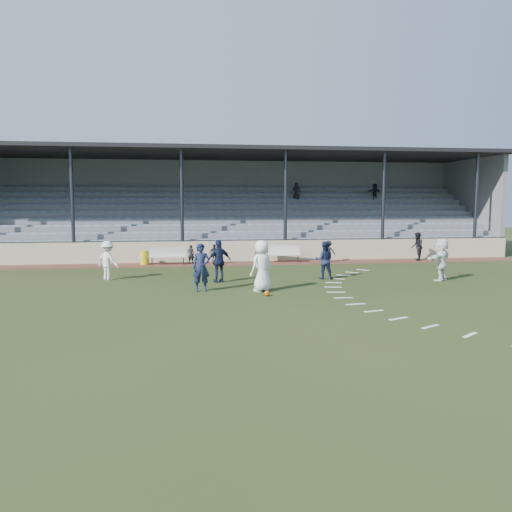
{
  "coord_description": "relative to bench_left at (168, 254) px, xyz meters",
  "views": [
    {
      "loc": [
        -2.71,
        -17.17,
        3.47
      ],
      "look_at": [
        0.0,
        2.5,
        1.3
      ],
      "focal_mm": 35.0,
      "sensor_mm": 36.0,
      "label": 1
    }
  ],
  "objects": [
    {
      "name": "football",
      "position": [
        3.97,
        -9.8,
        -0.48
      ],
      "size": [
        0.2,
        0.2,
        0.2
      ],
      "primitive_type": "sphere",
      "color": "#C84C0B",
      "rests_on": "ground"
    },
    {
      "name": "ground",
      "position": [
        3.81,
        -10.52,
        -0.58
      ],
      "size": [
        90.0,
        90.0,
        0.0
      ],
      "primitive_type": "plane",
      "color": "#293716",
      "rests_on": "ground"
    },
    {
      "name": "player_navy_lead",
      "position": [
        1.6,
        -8.48,
        0.35
      ],
      "size": [
        0.69,
        0.46,
        1.87
      ],
      "primitive_type": "imported",
      "rotation": [
        0.0,
        0.0,
        0.02
      ],
      "color": "#161E3E",
      "rests_on": "ground"
    },
    {
      "name": "official",
      "position": [
        14.47,
        -0.09,
        0.27
      ],
      "size": [
        0.89,
        0.98,
        1.66
      ],
      "primitive_type": "imported",
      "rotation": [
        0.0,
        0.0,
        4.32
      ],
      "color": "black",
      "rests_on": "cinder_track"
    },
    {
      "name": "trash_bin",
      "position": [
        -1.26,
        0.17,
        -0.18
      ],
      "size": [
        0.48,
        0.48,
        0.76
      ],
      "primitive_type": "cylinder",
      "color": "gold",
      "rests_on": "cinder_track"
    },
    {
      "name": "bench_right",
      "position": [
        6.49,
        0.19,
        0.0
      ],
      "size": [
        2.03,
        0.65,
        0.95
      ],
      "rotation": [
        0.0,
        0.0,
        -0.1
      ],
      "color": "beige",
      "rests_on": "cinder_track"
    },
    {
      "name": "cinder_track",
      "position": [
        3.81,
        -0.02,
        -0.57
      ],
      "size": [
        34.0,
        2.0,
        0.02
      ],
      "primitive_type": "cube",
      "color": "brown",
      "rests_on": "ground"
    },
    {
      "name": "grandstand",
      "position": [
        3.81,
        5.74,
        1.62
      ],
      "size": [
        34.6,
        9.0,
        6.61
      ],
      "color": "gray",
      "rests_on": "ground"
    },
    {
      "name": "sub_left_far",
      "position": [
        2.58,
        -0.12,
        -0.01
      ],
      "size": [
        0.7,
        0.45,
        1.1
      ],
      "primitive_type": "imported",
      "rotation": [
        0.0,
        0.0,
        2.84
      ],
      "color": "black",
      "rests_on": "cinder_track"
    },
    {
      "name": "player_white_wing",
      "position": [
        -2.44,
        -5.0,
        0.28
      ],
      "size": [
        1.28,
        1.17,
        1.73
      ],
      "primitive_type": "imported",
      "rotation": [
        0.0,
        0.0,
        2.52
      ],
      "color": "white",
      "rests_on": "ground"
    },
    {
      "name": "player_navy_wing",
      "position": [
        2.43,
        -6.36,
        0.33
      ],
      "size": [
        1.16,
        0.76,
        1.83
      ],
      "primitive_type": "imported",
      "rotation": [
        0.0,
        0.0,
        3.46
      ],
      "color": "#161E3E",
      "rests_on": "ground"
    },
    {
      "name": "player_navy_mid",
      "position": [
        7.18,
        -6.06,
        0.26
      ],
      "size": [
        0.93,
        0.78,
        1.7
      ],
      "primitive_type": "imported",
      "rotation": [
        0.0,
        0.0,
        2.96
      ],
      "color": "#161E3E",
      "rests_on": "ground"
    },
    {
      "name": "bench_left",
      "position": [
        0.0,
        0.0,
        0.0
      ],
      "size": [
        2.0,
        0.46,
        0.95
      ],
      "rotation": [
        0.0,
        0.0,
        0.01
      ],
      "color": "beige",
      "rests_on": "cinder_track"
    },
    {
      "name": "sub_left_near",
      "position": [
        1.27,
        0.07,
        -0.03
      ],
      "size": [
        0.44,
        0.35,
        1.06
      ],
      "primitive_type": "imported",
      "rotation": [
        0.0,
        0.0,
        2.87
      ],
      "color": "black",
      "rests_on": "cinder_track"
    },
    {
      "name": "penalty_arc",
      "position": [
        7.93,
        -10.52,
        -0.58
      ],
      "size": [
        3.89,
        14.63,
        0.01
      ],
      "color": "white",
      "rests_on": "ground"
    },
    {
      "name": "player_white_back",
      "position": [
        12.16,
        -7.22,
        0.35
      ],
      "size": [
        1.72,
        1.49,
        1.88
      ],
      "primitive_type": "imported",
      "rotation": [
        0.0,
        0.0,
        3.79
      ],
      "color": "white",
      "rests_on": "ground"
    },
    {
      "name": "player_white_lead",
      "position": [
        3.93,
        -8.8,
        0.41
      ],
      "size": [
        1.16,
        1.05,
        1.99
      ],
      "primitive_type": "imported",
      "rotation": [
        0.0,
        0.0,
        3.7
      ],
      "color": "white",
      "rests_on": "ground"
    },
    {
      "name": "sub_right",
      "position": [
        9.09,
        -0.14,
        0.05
      ],
      "size": [
        0.91,
        0.73,
        1.23
      ],
      "primitive_type": "imported",
      "rotation": [
        0.0,
        0.0,
        2.75
      ],
      "color": "black",
      "rests_on": "cinder_track"
    },
    {
      "name": "retaining_wall",
      "position": [
        3.81,
        1.03,
        0.02
      ],
      "size": [
        34.0,
        0.18,
        1.2
      ],
      "primitive_type": "cube",
      "color": "beige",
      "rests_on": "ground"
    }
  ]
}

